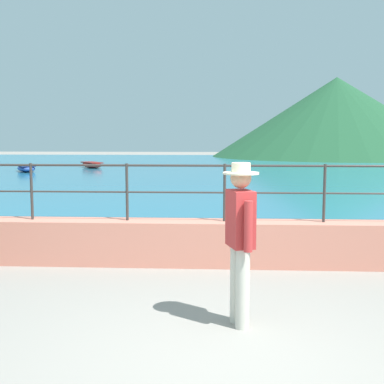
% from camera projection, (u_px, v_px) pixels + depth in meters
% --- Properties ---
extents(ground_plane, '(120.00, 120.00, 0.00)m').
position_uv_depth(ground_plane, '(227.00, 353.00, 4.61)').
color(ground_plane, gray).
extents(promenade_wall, '(20.00, 0.56, 0.70)m').
position_uv_depth(promenade_wall, '(224.00, 243.00, 7.75)').
color(promenade_wall, tan).
rests_on(promenade_wall, ground).
extents(railing, '(18.44, 0.04, 0.90)m').
position_uv_depth(railing, '(225.00, 182.00, 7.64)').
color(railing, '#383330').
rests_on(railing, promenade_wall).
extents(lake_water, '(64.00, 44.32, 0.06)m').
position_uv_depth(lake_water, '(221.00, 169.00, 30.25)').
color(lake_water, '#236B89').
rests_on(lake_water, ground).
extents(hill_main, '(24.18, 24.18, 7.72)m').
position_uv_depth(hill_main, '(336.00, 117.00, 47.92)').
color(hill_main, '#1E4C2D').
rests_on(hill_main, ground).
extents(person_walking, '(0.38, 0.55, 1.75)m').
position_uv_depth(person_walking, '(240.00, 236.00, 5.20)').
color(person_walking, beige).
rests_on(person_walking, ground).
extents(boat_1, '(2.11, 2.37, 0.36)m').
position_uv_depth(boat_1, '(92.00, 165.00, 30.89)').
color(boat_1, red).
rests_on(boat_1, lake_water).
extents(boat_5, '(1.94, 2.44, 0.36)m').
position_uv_depth(boat_5, '(26.00, 168.00, 27.54)').
color(boat_5, '#2D4C9E').
rests_on(boat_5, lake_water).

